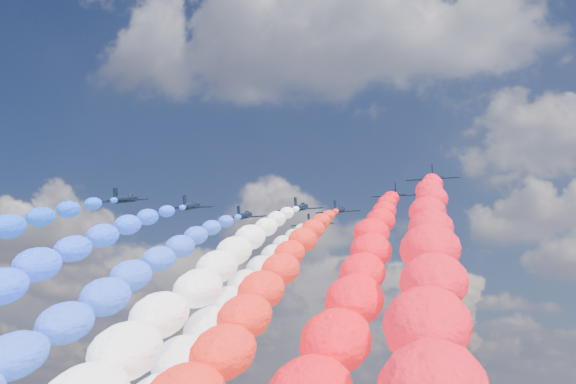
# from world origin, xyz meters

# --- Properties ---
(jet_0) EXTENTS (8.55, 11.58, 5.74)m
(jet_0) POSITION_xyz_m (-27.70, -4.24, 102.54)
(jet_0) COLOR black
(jet_1) EXTENTS (8.78, 11.74, 5.74)m
(jet_1) POSITION_xyz_m (-17.79, 2.62, 102.54)
(jet_1) COLOR black
(trail_1) EXTENTS (6.12, 106.05, 52.48)m
(trail_1) POSITION_xyz_m (-17.79, -51.88, 77.92)
(trail_1) COLOR #244DFF
(jet_2) EXTENTS (8.42, 11.49, 5.74)m
(jet_2) POSITION_xyz_m (-10.15, 11.45, 102.54)
(jet_2) COLOR black
(trail_2) EXTENTS (6.12, 106.05, 52.48)m
(trail_2) POSITION_xyz_m (-10.15, -43.05, 77.92)
(trail_2) COLOR blue
(jet_3) EXTENTS (8.81, 11.77, 5.74)m
(jet_3) POSITION_xyz_m (1.56, 7.88, 102.54)
(jet_3) COLOR black
(trail_3) EXTENTS (6.12, 106.05, 52.48)m
(trail_3) POSITION_xyz_m (1.56, -46.62, 77.92)
(trail_3) COLOR white
(jet_4) EXTENTS (8.80, 11.76, 5.74)m
(jet_4) POSITION_xyz_m (1.73, 20.02, 102.54)
(jet_4) COLOR black
(trail_4) EXTENTS (6.12, 106.05, 52.48)m
(trail_4) POSITION_xyz_m (1.73, -34.48, 77.92)
(trail_4) COLOR silver
(jet_5) EXTENTS (8.68, 11.67, 5.74)m
(jet_5) POSITION_xyz_m (8.20, 11.05, 102.54)
(jet_5) COLOR black
(trail_5) EXTENTS (6.12, 106.05, 52.48)m
(trail_5) POSITION_xyz_m (8.20, -43.45, 77.92)
(trail_5) COLOR red
(jet_6) EXTENTS (8.99, 11.89, 5.74)m
(jet_6) POSITION_xyz_m (19.42, 2.33, 102.54)
(jet_6) COLOR black
(trail_6) EXTENTS (6.12, 106.05, 52.48)m
(trail_6) POSITION_xyz_m (19.42, -52.17, 77.92)
(trail_6) COLOR red
(jet_7) EXTENTS (8.44, 11.50, 5.74)m
(jet_7) POSITION_xyz_m (25.95, -6.19, 102.54)
(jet_7) COLOR black
(trail_7) EXTENTS (6.12, 106.05, 52.48)m
(trail_7) POSITION_xyz_m (25.95, -60.69, 77.92)
(trail_7) COLOR red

